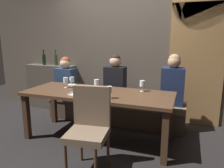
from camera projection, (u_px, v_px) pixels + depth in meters
name	position (u px, v px, depth m)	size (l,w,h in m)	color
ground	(98.00, 138.00, 3.30)	(9.00, 9.00, 0.00)	black
back_wall_tiled	(123.00, 39.00, 4.10)	(6.00, 0.12, 3.00)	brown
arched_door	(197.00, 47.00, 3.62)	(0.90, 0.05, 2.55)	olive
back_counter	(52.00, 87.00, 4.67)	(1.10, 0.28, 0.95)	#494138
dining_table	(98.00, 98.00, 3.16)	(2.20, 0.84, 0.74)	#412B1C
banquette_bench	(113.00, 110.00, 3.89)	(2.50, 0.44, 0.45)	#4A3C2E
chair_near_side	(89.00, 124.00, 2.45)	(0.49, 0.49, 0.98)	#4C3321
diner_redhead	(66.00, 77.00, 4.08)	(0.36, 0.24, 0.72)	navy
diner_bearded	(115.00, 78.00, 3.78)	(0.36, 0.24, 0.80)	black
diner_far_end	(173.00, 81.00, 3.43)	(0.36, 0.24, 0.83)	#192342
wine_bottle_dark_red	(44.00, 59.00, 4.59)	(0.08, 0.08, 0.33)	black
wine_bottle_pale_label	(56.00, 60.00, 4.52)	(0.08, 0.08, 0.33)	#384728
wine_glass_far_right	(66.00, 81.00, 3.41)	(0.08, 0.08, 0.16)	silver
wine_glass_end_left	(109.00, 90.00, 2.79)	(0.08, 0.08, 0.16)	silver
wine_glass_far_left	(72.00, 80.00, 3.45)	(0.08, 0.08, 0.16)	silver
wine_glass_center_front	(142.00, 84.00, 3.16)	(0.08, 0.08, 0.16)	silver
wine_glass_near_right	(96.00, 83.00, 3.24)	(0.08, 0.08, 0.16)	silver
espresso_cup	(94.00, 91.00, 3.12)	(0.12, 0.12, 0.06)	white
dessert_plate	(78.00, 94.00, 3.00)	(0.19, 0.19, 0.05)	white
fork_on_table	(71.00, 93.00, 3.08)	(0.02, 0.17, 0.01)	silver
folded_napkin	(72.00, 85.00, 3.62)	(0.11, 0.10, 0.01)	silver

